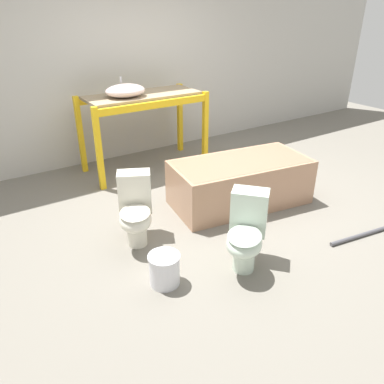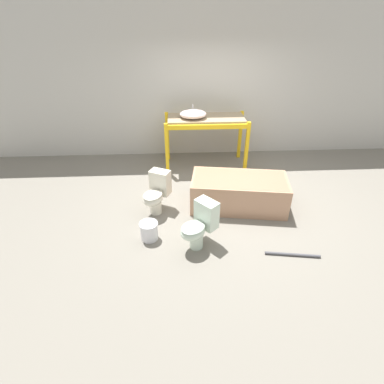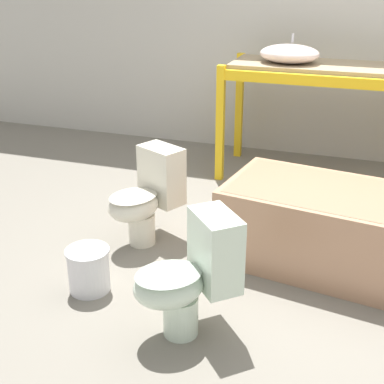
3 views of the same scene
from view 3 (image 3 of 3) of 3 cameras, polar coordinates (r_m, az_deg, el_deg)
ground_plane at (r=4.04m, az=12.85°, el=-5.70°), size 12.00×12.00×0.00m
shelving_rack at (r=5.08m, az=13.29°, el=11.14°), size 1.70×0.78×1.08m
sink_basin at (r=5.02m, az=10.36°, el=14.31°), size 0.53×0.44×0.24m
bathtub_main at (r=3.69m, az=16.16°, el=-3.48°), size 1.71×1.01×0.54m
toilet_near at (r=3.88m, az=-4.87°, el=-0.36°), size 0.54×0.65×0.70m
toilet_far at (r=2.92m, az=-0.23°, el=-8.81°), size 0.63×0.62×0.70m
bucket_white at (r=3.45m, az=-10.97°, el=-8.04°), size 0.28×0.28×0.29m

